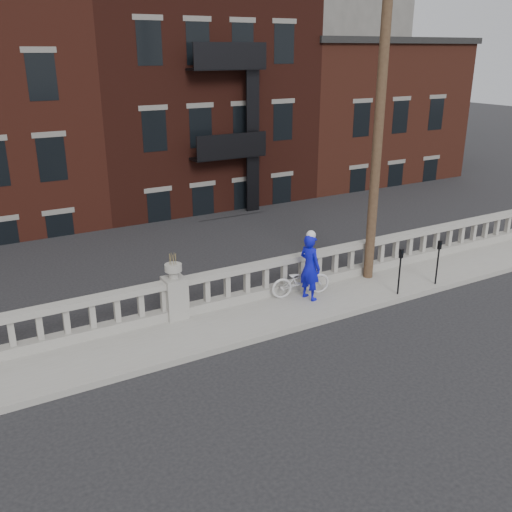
{
  "coord_description": "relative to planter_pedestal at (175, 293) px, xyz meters",
  "views": [
    {
      "loc": [
        -4.91,
        -8.76,
        6.74
      ],
      "look_at": [
        1.99,
        3.2,
        1.72
      ],
      "focal_mm": 40.0,
      "sensor_mm": 36.0,
      "label": 1
    }
  ],
  "objects": [
    {
      "name": "bicycle",
      "position": [
        3.61,
        -0.47,
        -0.22
      ],
      "size": [
        1.82,
        0.93,
        0.91
      ],
      "primitive_type": "imported",
      "rotation": [
        0.0,
        0.0,
        1.38
      ],
      "color": "silver",
      "rests_on": "sidewalk"
    },
    {
      "name": "parking_meter_d",
      "position": [
        6.07,
        -1.8,
        0.17
      ],
      "size": [
        0.1,
        0.09,
        1.36
      ],
      "color": "black",
      "rests_on": "sidewalk"
    },
    {
      "name": "cyclist",
      "position": [
        3.69,
        -0.78,
        0.26
      ],
      "size": [
        0.59,
        0.77,
        1.89
      ],
      "primitive_type": "imported",
      "rotation": [
        0.0,
        0.0,
        1.78
      ],
      "color": "#0C0EB8",
      "rests_on": "sidewalk"
    },
    {
      "name": "parking_meter_e",
      "position": [
        7.57,
        -1.8,
        0.17
      ],
      "size": [
        0.1,
        0.09,
        1.36
      ],
      "color": "black",
      "rests_on": "sidewalk"
    },
    {
      "name": "utility_pole",
      "position": [
        6.2,
        -0.35,
        4.41
      ],
      "size": [
        1.6,
        0.28,
        10.0
      ],
      "color": "#422D1E",
      "rests_on": "sidewalk"
    },
    {
      "name": "lower_level",
      "position": [
        0.56,
        19.09,
        1.8
      ],
      "size": [
        80.0,
        44.0,
        20.8
      ],
      "color": "#605E59",
      "rests_on": "ground"
    },
    {
      "name": "sidewalk",
      "position": [
        0.0,
        -0.95,
        -0.76
      ],
      "size": [
        32.0,
        2.2,
        0.15
      ],
      "primitive_type": "cube",
      "color": "gray",
      "rests_on": "ground"
    },
    {
      "name": "ground",
      "position": [
        0.0,
        -3.95,
        -0.83
      ],
      "size": [
        120.0,
        120.0,
        0.0
      ],
      "primitive_type": "plane",
      "color": "black",
      "rests_on": "ground"
    },
    {
      "name": "balustrade",
      "position": [
        0.0,
        0.0,
        -0.19
      ],
      "size": [
        28.0,
        0.34,
        1.03
      ],
      "color": "gray",
      "rests_on": "sidewalk"
    },
    {
      "name": "planter_pedestal",
      "position": [
        0.0,
        0.0,
        0.0
      ],
      "size": [
        0.55,
        0.55,
        1.76
      ],
      "color": "gray",
      "rests_on": "sidewalk"
    }
  ]
}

